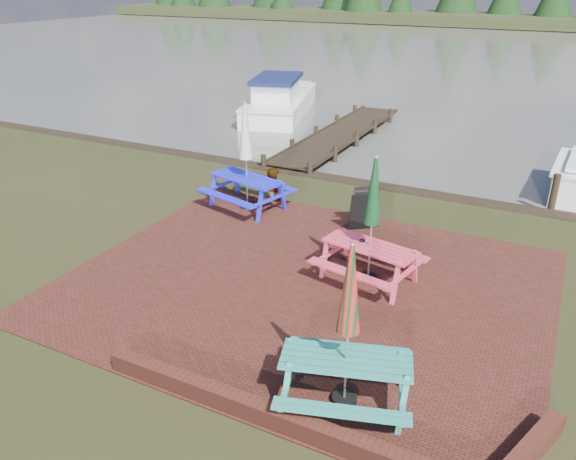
# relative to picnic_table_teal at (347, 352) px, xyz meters

# --- Properties ---
(ground) EXTENTS (120.00, 120.00, 0.00)m
(ground) POSITION_rel_picnic_table_teal_xyz_m (-1.91, 1.75, -0.87)
(ground) COLOR black
(ground) RESTS_ON ground
(paving) EXTENTS (9.00, 7.50, 0.02)m
(paving) POSITION_rel_picnic_table_teal_xyz_m (-1.91, 2.75, -0.86)
(paving) COLOR #3A1A12
(paving) RESTS_ON ground
(brick_wall) EXTENTS (6.21, 1.79, 0.30)m
(brick_wall) POSITION_rel_picnic_table_teal_xyz_m (0.24, -0.67, -0.72)
(brick_wall) COLOR #4C1E16
(brick_wall) RESTS_ON ground
(water) EXTENTS (120.00, 60.00, 0.02)m
(water) POSITION_rel_picnic_table_teal_xyz_m (-1.91, 38.75, -0.87)
(water) COLOR #4C4941
(water) RESTS_ON ground
(picnic_table_teal) EXTENTS (2.18, 2.05, 2.50)m
(picnic_table_teal) POSITION_rel_picnic_table_teal_xyz_m (0.00, 0.00, 0.00)
(picnic_table_teal) COLOR #277F72
(picnic_table_teal) RESTS_ON ground
(picnic_table_red) EXTENTS (2.12, 1.96, 2.54)m
(picnic_table_red) POSITION_rel_picnic_table_teal_xyz_m (-0.88, 3.46, 0.02)
(picnic_table_red) COLOR #D3364D
(picnic_table_red) RESTS_ON ground
(picnic_table_blue) EXTENTS (2.33, 2.18, 2.72)m
(picnic_table_blue) POSITION_rel_picnic_table_teal_xyz_m (-4.94, 5.64, 0.08)
(picnic_table_blue) COLOR #1C1ED7
(picnic_table_blue) RESTS_ON ground
(chalkboard) EXTENTS (0.62, 0.88, 0.97)m
(chalkboard) POSITION_rel_picnic_table_teal_xyz_m (-1.80, 5.75, -0.37)
(chalkboard) COLOR black
(chalkboard) RESTS_ON ground
(jetty) EXTENTS (1.76, 9.08, 1.00)m
(jetty) POSITION_rel_picnic_table_teal_xyz_m (-5.41, 13.02, -0.76)
(jetty) COLOR black
(jetty) RESTS_ON ground
(boat_jetty) EXTENTS (4.10, 7.02, 1.93)m
(boat_jetty) POSITION_rel_picnic_table_teal_xyz_m (-9.46, 16.03, -0.50)
(boat_jetty) COLOR silver
(boat_jetty) RESTS_ON ground
(person) EXTENTS (0.74, 0.59, 1.79)m
(person) POSITION_rel_picnic_table_teal_xyz_m (-4.58, 6.42, 0.02)
(person) COLOR gray
(person) RESTS_ON ground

